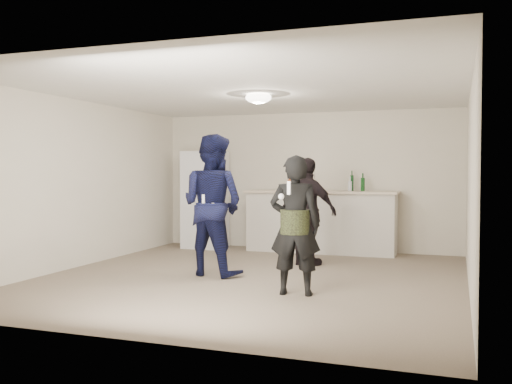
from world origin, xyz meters
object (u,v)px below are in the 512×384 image
(fridge, at_px, (205,200))
(shaker, at_px, (296,186))
(counter, at_px, (321,223))
(woman, at_px, (295,225))
(spectator, at_px, (308,212))
(man, at_px, (212,205))

(fridge, xyz_separation_m, shaker, (1.78, -0.05, 0.28))
(counter, relative_size, shaker, 15.29)
(counter, bearing_deg, woman, -81.84)
(spectator, bearing_deg, fridge, -12.38)
(counter, distance_m, spectator, 1.46)
(counter, height_order, shaker, shaker)
(shaker, distance_m, spectator, 1.46)
(shaker, distance_m, woman, 3.50)
(woman, bearing_deg, spectator, -87.64)
(fridge, height_order, man, man)
(counter, bearing_deg, spectator, -84.79)
(counter, distance_m, man, 2.82)
(man, bearing_deg, counter, -98.50)
(fridge, bearing_deg, counter, 1.83)
(shaker, relative_size, man, 0.09)
(shaker, height_order, man, man)
(counter, xyz_separation_m, shaker, (-0.42, -0.12, 0.65))
(man, relative_size, spectator, 1.18)
(man, xyz_separation_m, woman, (1.42, -0.85, -0.16))
(man, bearing_deg, woman, 160.01)
(fridge, relative_size, man, 0.93)
(shaker, bearing_deg, man, -101.48)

